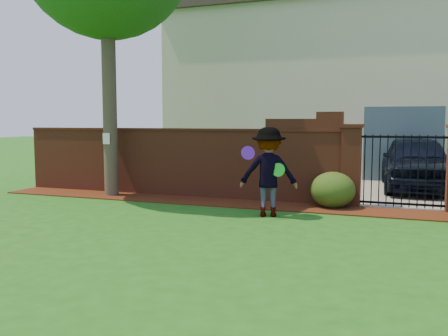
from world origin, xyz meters
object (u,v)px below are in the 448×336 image
(car, at_px, (417,163))
(frisbee_green, at_px, (278,170))
(man, at_px, (268,172))
(frisbee_purple, at_px, (248,153))

(car, relative_size, frisbee_green, 16.46)
(man, relative_size, frisbee_purple, 6.56)
(car, bearing_deg, frisbee_purple, -124.89)
(frisbee_green, bearing_deg, man, 153.73)
(man, bearing_deg, frisbee_purple, 34.43)
(car, distance_m, frisbee_purple, 6.29)
(car, distance_m, man, 5.80)
(man, bearing_deg, car, -133.52)
(man, distance_m, frisbee_purple, 0.63)
(car, height_order, frisbee_purple, car)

